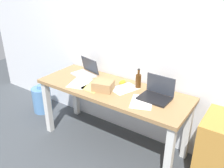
{
  "coord_description": "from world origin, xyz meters",
  "views": [
    {
      "loc": [
        1.36,
        -1.97,
        1.92
      ],
      "look_at": [
        0.0,
        0.0,
        0.8
      ],
      "focal_mm": 38.17,
      "sensor_mm": 36.0,
      "label": 1
    }
  ],
  "objects": [
    {
      "name": "laptop_left",
      "position": [
        -0.49,
        0.13,
        0.8
      ],
      "size": [
        0.35,
        0.29,
        0.21
      ],
      "color": "silver",
      "rests_on": "desk"
    },
    {
      "name": "paper_sheet_front_left",
      "position": [
        -0.39,
        -0.11,
        0.75
      ],
      "size": [
        0.28,
        0.34,
        0.0
      ],
      "primitive_type": "cube",
      "rotation": [
        0.0,
        0.0,
        0.29
      ],
      "color": "white",
      "rests_on": "desk"
    },
    {
      "name": "back_wall",
      "position": [
        0.0,
        0.38,
        1.3
      ],
      "size": [
        5.2,
        0.08,
        2.6
      ],
      "primitive_type": "cube",
      "color": "white",
      "rests_on": "ground"
    },
    {
      "name": "filing_cabinet",
      "position": [
        1.2,
        0.1,
        0.36
      ],
      "size": [
        0.4,
        0.48,
        0.72
      ],
      "primitive_type": "cube",
      "color": "#C68938",
      "rests_on": "ground"
    },
    {
      "name": "computer_mouse",
      "position": [
        0.03,
        0.17,
        0.77
      ],
      "size": [
        0.07,
        0.1,
        0.03
      ],
      "primitive_type": "ellipsoid",
      "rotation": [
        0.0,
        0.0,
        -0.08
      ],
      "color": "gold",
      "rests_on": "desk"
    },
    {
      "name": "desk",
      "position": [
        0.0,
        0.0,
        0.64
      ],
      "size": [
        1.76,
        0.64,
        0.75
      ],
      "color": "#A37A4C",
      "rests_on": "ground"
    },
    {
      "name": "water_cooler_jug",
      "position": [
        -1.3,
        0.03,
        0.19
      ],
      "size": [
        0.28,
        0.28,
        0.43
      ],
      "color": "#598CC6",
      "rests_on": "ground"
    },
    {
      "name": "cardboard_box",
      "position": [
        -0.05,
        -0.1,
        0.81
      ],
      "size": [
        0.25,
        0.22,
        0.1
      ],
      "primitive_type": "cube",
      "rotation": [
        0.0,
        0.0,
        0.27
      ],
      "color": "tan",
      "rests_on": "desk"
    },
    {
      "name": "paper_sheet_front_right",
      "position": [
        0.42,
        -0.09,
        0.75
      ],
      "size": [
        0.3,
        0.35,
        0.0
      ],
      "primitive_type": "cube",
      "rotation": [
        0.0,
        0.0,
        0.36
      ],
      "color": "white",
      "rests_on": "desk"
    },
    {
      "name": "ground_plane",
      "position": [
        0.0,
        0.0,
        0.0
      ],
      "size": [
        8.0,
        8.0,
        0.0
      ],
      "primitive_type": "plane",
      "color": "#42474C"
    },
    {
      "name": "beer_bottle",
      "position": [
        0.23,
        0.18,
        0.84
      ],
      "size": [
        0.06,
        0.06,
        0.22
      ],
      "color": "#47280F",
      "rests_on": "desk"
    },
    {
      "name": "laptop_right",
      "position": [
        0.51,
        0.07,
        0.8
      ],
      "size": [
        0.32,
        0.25,
        0.22
      ],
      "color": "black",
      "rests_on": "desk"
    },
    {
      "name": "paper_yellow_folder",
      "position": [
        -0.18,
        -0.07,
        0.75
      ],
      "size": [
        0.23,
        0.31,
        0.0
      ],
      "primitive_type": "cube",
      "rotation": [
        0.0,
        0.0,
        -0.06
      ],
      "color": "#F4E06B",
      "rests_on": "desk"
    },
    {
      "name": "paper_sheet_near_back",
      "position": [
        0.12,
        0.06,
        0.75
      ],
      "size": [
        0.3,
        0.35,
        0.0
      ],
      "primitive_type": "cube",
      "rotation": [
        0.0,
        0.0,
        -0.34
      ],
      "color": "white",
      "rests_on": "desk"
    }
  ]
}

